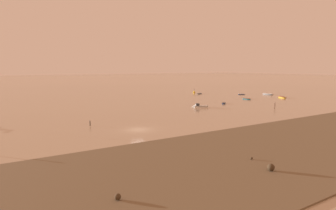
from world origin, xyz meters
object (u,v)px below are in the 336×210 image
Objects in this scene: rowboat_moored_3 at (247,99)px; rowboat_moored_6 at (199,94)px; rowboat_moored_0 at (282,97)px; channel_buoy at (194,92)px; mooring_post_right at (90,123)px; mooring_post_near at (275,106)px; rowboat_moored_4 at (224,103)px; rowboat_moored_2 at (268,94)px; rowboat_moored_5 at (242,94)px; motorboat_moored_0 at (198,107)px.

rowboat_moored_3 is 25.12m from rowboat_moored_6.
rowboat_moored_0 is 2.11× the size of channel_buoy.
rowboat_moored_3 is 1.09× the size of rowboat_moored_6.
rowboat_moored_0 is 4.00× the size of mooring_post_right.
mooring_post_near reaches higher than rowboat_moored_0.
rowboat_moored_3 is at bearing 73.08° from rowboat_moored_6.
rowboat_moored_6 is at bearing -154.55° from rowboat_moored_4.
rowboat_moored_2 reaches higher than rowboat_moored_0.
mooring_post_near reaches higher than rowboat_moored_6.
rowboat_moored_5 is at bearing 130.07° from rowboat_moored_3.
rowboat_moored_2 is 3.97× the size of mooring_post_right.
rowboat_moored_3 is at bearing 60.81° from mooring_post_near.
motorboat_moored_0 is at bearing -27.79° from rowboat_moored_4.
rowboat_moored_2 is at bearing -46.60° from channel_buoy.
rowboat_moored_4 is (12.09, 2.35, -0.14)m from motorboat_moored_0.
motorboat_moored_0 is 28.89m from rowboat_moored_3.
motorboat_moored_0 is at bearing -126.32° from channel_buoy.
mooring_post_right reaches higher than rowboat_moored_2.
channel_buoy is (-0.51, 29.89, 0.31)m from rowboat_moored_3.
rowboat_moored_4 is 2.38× the size of mooring_post_right.
rowboat_moored_6 is (26.62, 32.50, -0.13)m from motorboat_moored_0.
rowboat_moored_2 is 86.29m from mooring_post_right.
mooring_post_right reaches higher than rowboat_moored_0.
channel_buoy is (15.33, 34.95, 0.34)m from rowboat_moored_4.
rowboat_moored_2 is 22.07m from rowboat_moored_3.
rowboat_moored_4 is 33.86m from rowboat_moored_5.
rowboat_moored_0 is 33.12m from rowboat_moored_6.
mooring_post_near is (-26.12, -16.71, 0.68)m from rowboat_moored_0.
channel_buoy is (27.42, 37.30, 0.20)m from motorboat_moored_0.
rowboat_moored_0 is at bearing -66.02° from channel_buoy.
rowboat_moored_3 is 1.54× the size of channel_buoy.
motorboat_moored_0 is at bearing 140.94° from mooring_post_near.
rowboat_moored_4 is at bearing -141.13° from motorboat_moored_0.
mooring_post_near is at bearing 85.86° from rowboat_moored_5.
rowboat_moored_6 reaches higher than rowboat_moored_5.
motorboat_moored_0 is 1.66× the size of rowboat_moored_4.
channel_buoy reaches higher than rowboat_moored_2.
motorboat_moored_0 reaches higher than rowboat_moored_6.
channel_buoy is at bearing 34.04° from rowboat_moored_2.
channel_buoy is at bearing -152.50° from rowboat_moored_4.
rowboat_moored_4 is at bearing -80.85° from rowboat_moored_3.
mooring_post_right is at bearing -56.80° from rowboat_moored_0.
rowboat_moored_5 is at bearing -51.48° from channel_buoy.
rowboat_moored_4 is at bearing -63.97° from rowboat_moored_0.
motorboat_moored_0 is 42.01m from rowboat_moored_6.
rowboat_moored_3 is 23.72m from mooring_post_near.
rowboat_moored_0 is 2.37× the size of mooring_post_near.
rowboat_moored_4 is 47.67m from mooring_post_right.
rowboat_moored_2 is (6.26, 11.32, 0.00)m from rowboat_moored_0.
rowboat_moored_0 is 1.59× the size of rowboat_moored_5.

